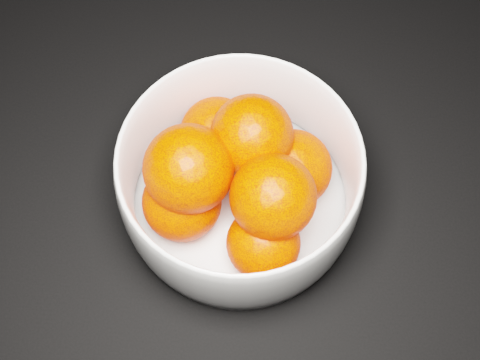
{
  "coord_description": "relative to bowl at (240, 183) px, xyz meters",
  "views": [
    {
      "loc": [
        -0.21,
        -0.0,
        0.57
      ],
      "look_at": [
        -0.23,
        0.24,
        0.06
      ],
      "focal_mm": 50.0,
      "sensor_mm": 36.0,
      "label": 1
    }
  ],
  "objects": [
    {
      "name": "orange_pile",
      "position": [
        -0.0,
        0.0,
        0.01
      ],
      "size": [
        0.16,
        0.17,
        0.11
      ],
      "color": "#FA3000",
      "rests_on": "bowl"
    },
    {
      "name": "bowl",
      "position": [
        0.0,
        0.0,
        0.0
      ],
      "size": [
        0.21,
        0.21,
        0.1
      ],
      "rotation": [
        0.0,
        0.0,
        0.35
      ],
      "color": "white",
      "rests_on": "ground"
    }
  ]
}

